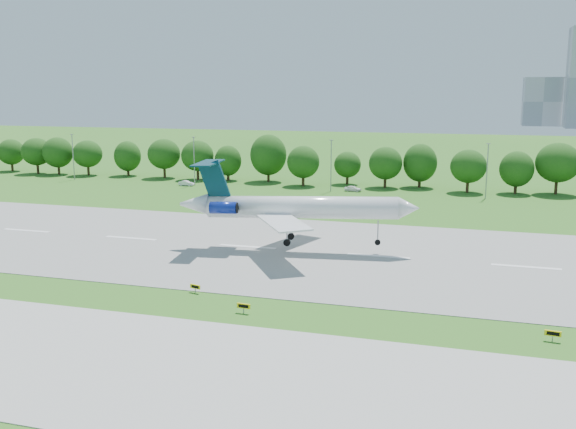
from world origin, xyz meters
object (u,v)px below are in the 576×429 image
object	(u,v)px
taxi_sign_left	(195,287)
service_vehicle_b	(353,189)
airliner	(290,206)
service_vehicle_a	(186,183)

from	to	relation	value
taxi_sign_left	service_vehicle_b	bearing A→B (deg)	103.01
service_vehicle_b	airliner	bearing A→B (deg)	-172.55
airliner	service_vehicle_a	distance (m)	71.25
taxi_sign_left	service_vehicle_b	xyz separation A→B (m)	(3.18, 81.51, -0.06)
airliner	service_vehicle_a	bearing A→B (deg)	119.66
taxi_sign_left	service_vehicle_b	size ratio (longest dim) A/B	0.36
airliner	service_vehicle_a	xyz separation A→B (m)	(-43.55, 56.06, -6.09)
taxi_sign_left	service_vehicle_b	world-z (taller)	service_vehicle_b
service_vehicle_a	service_vehicle_b	distance (m)	41.87
airliner	taxi_sign_left	distance (m)	23.91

